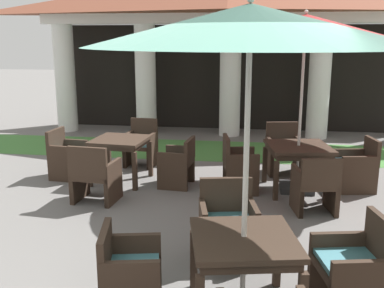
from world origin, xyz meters
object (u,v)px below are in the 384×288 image
(patio_umbrella_near_foreground, at_px, (250,27))
(patio_table_mid_right, at_px, (298,152))
(patio_chair_mid_left_west, at_px, (67,155))
(patio_chair_near_foreground_north, at_px, (228,224))
(patio_chair_mid_right_west, at_px, (238,166))
(patio_chair_near_foreground_east, at_px, (355,268))
(patio_chair_mid_right_north, at_px, (284,151))
(patio_table_near_foreground, at_px, (244,247))
(patio_chair_near_foreground_west, at_px, (129,275))
(patio_umbrella_mid_right, at_px, (305,29))
(patio_table_mid_left, at_px, (120,145))
(patio_chair_mid_right_south, at_px, (315,185))
(patio_chair_mid_left_south, at_px, (95,176))
(patio_chair_mid_left_north, at_px, (141,145))
(patio_chair_mid_left_east, at_px, (178,163))
(patio_chair_mid_right_east, at_px, (356,166))

(patio_umbrella_near_foreground, bearing_deg, patio_table_mid_right, 77.44)
(patio_chair_mid_left_west, height_order, patio_table_mid_right, patio_chair_mid_left_west)
(patio_chair_near_foreground_north, distance_m, patio_chair_mid_right_west, 2.28)
(patio_chair_near_foreground_east, xyz_separation_m, patio_chair_mid_right_north, (-0.39, 4.18, 0.02))
(patio_table_near_foreground, xyz_separation_m, patio_chair_near_foreground_north, (-0.20, 0.99, -0.22))
(patio_chair_near_foreground_west, xyz_separation_m, patio_umbrella_mid_right, (1.75, 3.63, 2.12))
(patio_umbrella_near_foreground, height_order, patio_table_mid_right, patio_umbrella_near_foreground)
(patio_chair_near_foreground_east, xyz_separation_m, patio_chair_near_foreground_north, (-1.19, 0.79, 0.01))
(patio_table_near_foreground, distance_m, patio_chair_mid_left_west, 4.80)
(patio_table_mid_right, bearing_deg, patio_table_mid_left, 178.71)
(patio_chair_near_foreground_east, relative_size, patio_chair_mid_left_west, 1.02)
(patio_chair_near_foreground_north, relative_size, patio_umbrella_mid_right, 0.30)
(patio_umbrella_near_foreground, distance_m, patio_chair_near_foreground_north, 2.30)
(patio_chair_mid_right_west, relative_size, patio_chair_mid_right_south, 1.07)
(patio_chair_mid_right_west, bearing_deg, patio_umbrella_near_foreground, -6.99)
(patio_chair_mid_right_south, bearing_deg, patio_chair_mid_right_west, 135.12)
(patio_table_near_foreground, bearing_deg, patio_umbrella_near_foreground, 63.43)
(patio_chair_mid_left_south, relative_size, patio_umbrella_mid_right, 0.30)
(patio_chair_mid_right_north, bearing_deg, patio_chair_mid_left_north, -12.93)
(patio_table_mid_left, distance_m, patio_chair_mid_right_west, 2.02)
(patio_umbrella_near_foreground, xyz_separation_m, patio_chair_mid_right_south, (0.93, 2.50, -2.08))
(patio_chair_mid_right_north, bearing_deg, patio_chair_near_foreground_east, 85.35)
(patio_chair_mid_left_north, bearing_deg, patio_table_mid_left, 90.00)
(patio_chair_mid_left_south, bearing_deg, patio_chair_near_foreground_west, -59.15)
(patio_chair_near_foreground_north, height_order, patio_chair_mid_left_east, patio_chair_near_foreground_north)
(patio_chair_mid_right_east, bearing_deg, patio_chair_mid_right_south, 134.92)
(patio_chair_near_foreground_east, distance_m, patio_chair_mid_left_west, 5.37)
(patio_table_mid_left, xyz_separation_m, patio_chair_mid_right_east, (3.86, 0.10, -0.25))
(patio_umbrella_near_foreground, relative_size, patio_chair_mid_right_north, 3.01)
(patio_chair_mid_right_east, bearing_deg, patio_chair_near_foreground_west, 134.77)
(patio_chair_near_foreground_west, distance_m, patio_table_mid_right, 4.04)
(patio_chair_mid_right_south, bearing_deg, patio_chair_mid_left_west, 155.09)
(patio_chair_near_foreground_east, relative_size, patio_chair_mid_left_north, 0.98)
(patio_chair_near_foreground_west, bearing_deg, patio_chair_near_foreground_north, 135.15)
(patio_table_mid_left, bearing_deg, patio_chair_near_foreground_east, -46.36)
(patio_table_mid_left, distance_m, patio_chair_mid_left_south, 1.04)
(patio_chair_mid_left_north, xyz_separation_m, patio_chair_mid_right_south, (2.99, -2.01, 0.00))
(patio_umbrella_near_foreground, xyz_separation_m, patio_chair_mid_left_east, (-1.16, 3.41, -2.09))
(patio_chair_mid_left_west, bearing_deg, patio_chair_near_foreground_west, 35.40)
(patio_chair_near_foreground_east, xyz_separation_m, patio_chair_mid_right_east, (0.71, 3.40, -0.01))
(patio_chair_mid_left_east, distance_m, patio_chair_mid_right_west, 1.00)
(patio_chair_mid_right_south, bearing_deg, patio_table_mid_right, 90.00)
(patio_chair_mid_left_west, relative_size, patio_chair_mid_left_east, 1.06)
(patio_umbrella_near_foreground, relative_size, patio_chair_mid_left_west, 3.20)
(patio_chair_mid_left_north, bearing_deg, patio_table_mid_right, 164.62)
(patio_chair_mid_right_west, relative_size, patio_chair_mid_right_north, 0.99)
(patio_chair_mid_left_east, bearing_deg, patio_chair_near_foreground_west, -171.78)
(patio_chair_mid_right_east, bearing_deg, patio_chair_mid_left_north, 66.42)
(patio_chair_mid_right_west, relative_size, patio_chair_mid_right_east, 1.06)
(patio_table_near_foreground, distance_m, patio_table_mid_right, 3.52)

